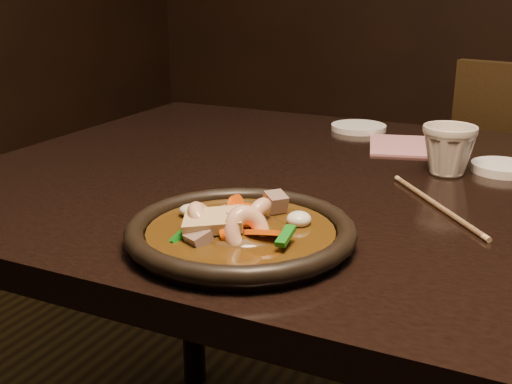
% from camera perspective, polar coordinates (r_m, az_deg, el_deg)
% --- Properties ---
extents(table, '(1.60, 0.90, 0.75)m').
position_cam_1_polar(table, '(0.99, 18.86, -4.73)').
color(table, black).
rests_on(table, floor).
extents(plate, '(0.27, 0.27, 0.03)m').
position_cam_1_polar(plate, '(0.75, -1.36, -3.64)').
color(plate, black).
rests_on(plate, table).
extents(stirfry, '(0.16, 0.16, 0.06)m').
position_cam_1_polar(stirfry, '(0.75, -1.58, -3.16)').
color(stirfry, '#3C250B').
rests_on(stirfry, plate).
extents(soy_dish, '(0.10, 0.10, 0.01)m').
position_cam_1_polar(soy_dish, '(1.11, 21.02, 2.03)').
color(soy_dish, white).
rests_on(soy_dish, table).
extents(saucer_left, '(0.11, 0.11, 0.01)m').
position_cam_1_polar(saucer_left, '(1.34, 9.11, 5.69)').
color(saucer_left, white).
rests_on(saucer_left, table).
extents(tea_cup, '(0.09, 0.08, 0.09)m').
position_cam_1_polar(tea_cup, '(1.06, 16.75, 3.73)').
color(tea_cup, beige).
rests_on(tea_cup, table).
extents(chopsticks, '(0.17, 0.20, 0.01)m').
position_cam_1_polar(chopsticks, '(0.91, 15.77, -1.11)').
color(chopsticks, tan).
rests_on(chopsticks, table).
extents(napkin, '(0.19, 0.19, 0.00)m').
position_cam_1_polar(napkin, '(1.23, 13.75, 3.99)').
color(napkin, '#B77178').
rests_on(napkin, table).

